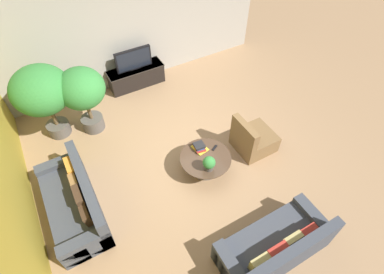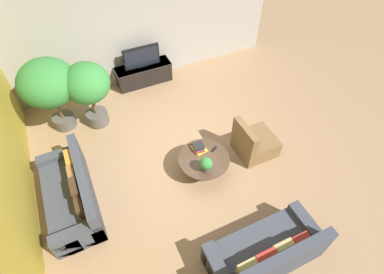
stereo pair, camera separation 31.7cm
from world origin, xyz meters
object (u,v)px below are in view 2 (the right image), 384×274
Objects in this scene: media_console at (144,74)px; potted_palm_corner at (88,86)px; coffee_table at (204,162)px; potted_plant_tabletop at (206,164)px; potted_palm_tall at (48,85)px; television at (141,57)px; armchair_wicker at (254,143)px; couch_near_entry at (266,253)px; couch_by_wall at (72,194)px.

media_console is 0.92× the size of potted_palm_corner.
coffee_table is 3.24× the size of potted_plant_tabletop.
potted_palm_tall is 1.09× the size of potted_palm_corner.
potted_plant_tabletop is (-0.09, -0.26, 0.29)m from coffee_table.
television is 2.97× the size of potted_plant_tabletop.
potted_palm_tall is (-2.25, -0.78, 0.41)m from television.
armchair_wicker is at bearing -68.18° from television.
potted_palm_tall reaches higher than media_console.
media_console is at bearing 92.25° from coffee_table.
coffee_table is 2.07m from couch_near_entry.
armchair_wicker reaches higher than couch_near_entry.
coffee_table is 3.62m from potted_palm_tall.
couch_near_entry reaches higher than potted_plant_tabletop.
couch_by_wall reaches higher than media_console.
potted_plant_tabletop is at bearing 75.84° from couch_by_wall.
media_console is at bearing 90.00° from television.
armchair_wicker is 1.36m from potted_plant_tabletop.
television is 3.63m from armchair_wicker.
potted_palm_tall reaches higher than potted_palm_corner.
couch_near_entry is at bearing -68.56° from potted_palm_corner.
potted_palm_tall reaches higher than armchair_wicker.
media_console is 2.56m from potted_palm_tall.
armchair_wicker is 3.77m from potted_palm_corner.
potted_palm_tall reaches higher than couch_by_wall.
couch_near_entry is at bearing -62.00° from potted_palm_tall.
potted_palm_corner is (-2.85, 2.33, 0.81)m from armchair_wicker.
television is at bearing 90.63° from potted_plant_tabletop.
potted_palm_corner is (0.74, -0.23, -0.12)m from potted_palm_tall.
media_console is 1.99m from potted_palm_corner.
media_console is at bearing 141.00° from couch_by_wall.
potted_palm_corner reaches higher than potted_plant_tabletop.
armchair_wicker is 2.70× the size of potted_plant_tabletop.
coffee_table is at bearing -87.68° from couch_near_entry.
media_console is at bearing 90.63° from potted_plant_tabletop.
couch_by_wall is (-2.42, -2.99, 0.02)m from media_console.
potted_palm_corner is 3.07m from potted_plant_tabletop.
potted_palm_corner reaches higher than couch_near_entry.
couch_near_entry is 5.33m from potted_palm_tall.
armchair_wicker is 4.50m from potted_palm_tall.
couch_by_wall is 3.58m from couch_near_entry.
couch_by_wall is 1.12× the size of potted_palm_tall.
potted_palm_tall is at bearing 54.47° from armchair_wicker.
armchair_wicker is (1.12, 2.08, -0.02)m from couch_near_entry.
couch_by_wall is 1.23× the size of potted_palm_corner.
coffee_table is at bearing -54.85° from potted_palm_corner.
television is 1.84m from potted_palm_corner.
couch_near_entry is at bearing 151.64° from armchair_wicker.
potted_plant_tabletop is (-0.18, 1.80, 0.29)m from couch_near_entry.
couch_near_entry is at bearing -87.72° from television.
potted_plant_tabletop is (2.46, -0.62, 0.29)m from couch_by_wall.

